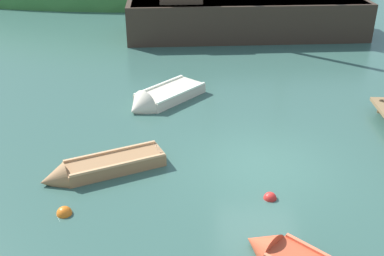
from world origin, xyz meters
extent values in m
plane|color=#33564C|center=(0.00, 0.00, 0.00)|extent=(120.00, 120.00, 0.00)
cylinder|color=#4F3D27|center=(4.68, 3.82, -0.07)|extent=(0.28, 0.28, 1.05)
cube|color=#38281E|center=(0.43, 13.84, 0.60)|extent=(13.16, 5.24, 2.81)
cube|color=#9E7047|center=(-4.24, -0.34, 0.11)|extent=(2.91, 2.07, 0.47)
cone|color=#9E7047|center=(-5.80, -1.13, 0.11)|extent=(1.01, 1.08, 0.86)
cube|color=tan|center=(-3.03, 0.28, 0.18)|extent=(0.47, 0.78, 0.33)
cube|color=tan|center=(-4.68, -0.56, 0.29)|extent=(0.54, 0.82, 0.05)
cube|color=tan|center=(-3.80, -0.11, 0.29)|extent=(0.54, 0.82, 0.05)
cube|color=tan|center=(-4.43, 0.03, 0.38)|extent=(2.49, 1.32, 0.07)
cube|color=tan|center=(-4.06, -0.70, 0.38)|extent=(2.49, 1.32, 0.07)
cube|color=beige|center=(-3.05, 4.85, 0.12)|extent=(2.70, 2.90, 0.48)
cone|color=beige|center=(-4.12, 3.55, 0.12)|extent=(1.37, 1.29, 1.22)
cube|color=white|center=(-2.23, 5.85, 0.19)|extent=(0.97, 0.82, 0.34)
cube|color=white|center=(-3.35, 4.49, 0.30)|extent=(1.03, 0.89, 0.05)
cube|color=white|center=(-2.75, 5.22, 0.30)|extent=(1.03, 0.89, 0.05)
cube|color=white|center=(-3.52, 5.23, 0.39)|extent=(1.73, 2.09, 0.07)
cube|color=white|center=(-2.59, 4.47, 0.39)|extent=(1.73, 2.09, 0.07)
cone|color=#C64C2D|center=(-0.39, -3.55, 0.11)|extent=(1.11, 1.13, 0.88)
sphere|color=orange|center=(-5.14, -2.44, 0.00)|extent=(0.39, 0.39, 0.39)
sphere|color=red|center=(0.05, -1.61, 0.00)|extent=(0.35, 0.35, 0.35)
camera|label=1|loc=(-1.64, -11.56, 7.14)|focal=43.21mm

